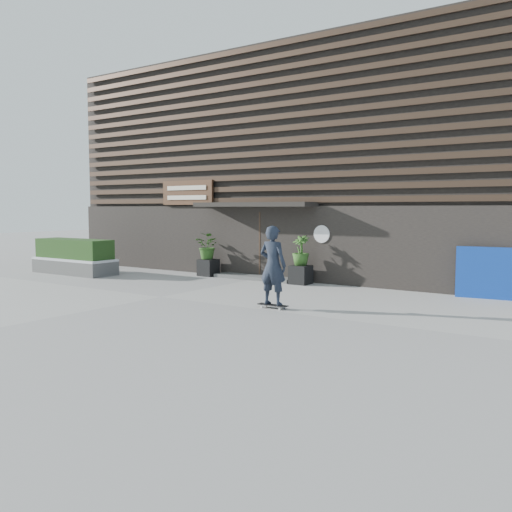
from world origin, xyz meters
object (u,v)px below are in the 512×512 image
Objects in this scene: raised_bed at (75,267)px; blue_tarp at (485,273)px; planter_pot_left at (208,268)px; skateboarder at (273,266)px; planter_pot_right at (301,275)px.

blue_tarp is (13.87, 2.54, 0.45)m from raised_bed.
blue_tarp is at bearing 1.85° from planter_pot_left.
raised_bed is at bearing -176.17° from blue_tarp.
blue_tarp is 0.74× the size of skateboarder.
blue_tarp is at bearing 3.12° from planter_pot_right.
blue_tarp is (9.30, 0.30, 0.40)m from planter_pot_left.
blue_tarp reaches higher than planter_pot_left.
planter_pot_right is 0.17× the size of raised_bed.
planter_pot_left is at bearing 175.28° from blue_tarp.
planter_pot_left is 1.00× the size of planter_pot_right.
raised_bed is 2.36× the size of blue_tarp.
planter_pot_left is at bearing 142.41° from skateboarder.
planter_pot_left is 0.17× the size of raised_bed.
raised_bed is 10.15m from skateboarder.
skateboarder is (5.37, -4.13, 0.75)m from planter_pot_left.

